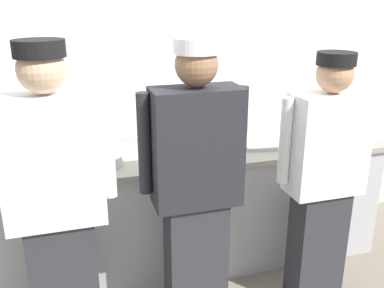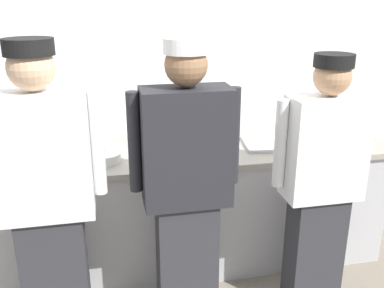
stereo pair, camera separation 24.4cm
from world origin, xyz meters
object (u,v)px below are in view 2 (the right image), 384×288
mixing_bowl_steel (201,143)px  deli_cup (315,133)px  chef_far_right (321,182)px  plate_stack_rear (105,157)px  ramekin_orange_sauce (38,159)px  ramekin_red_sauce (151,152)px  ramekin_yellow_sauce (26,150)px  squeeze_bottle_primary (78,138)px  chef_center (187,185)px  chefs_knife (6,168)px  plate_stack_front (7,159)px  chef_near_left (47,197)px  sheet_tray (278,143)px  ramekin_green_sauce (67,163)px

mixing_bowl_steel → deli_cup: 0.91m
chef_far_right → plate_stack_rear: 1.38m
ramekin_orange_sauce → ramekin_red_sauce: bearing=0.2°
ramekin_yellow_sauce → ramekin_orange_sauce: bearing=-62.3°
plate_stack_rear → squeeze_bottle_primary: squeeze_bottle_primary is taller
chef_center → chefs_knife: size_ratio=6.30×
chef_far_right → ramekin_red_sauce: (-0.96, 0.60, 0.05)m
chef_far_right → plate_stack_front: bearing=161.6°
chef_near_left → plate_stack_rear: chef_near_left is taller
ramekin_yellow_sauce → squeeze_bottle_primary: bearing=-2.3°
chef_far_right → plate_stack_front: (-1.89, 0.63, 0.05)m
plate_stack_rear → ramekin_red_sauce: size_ratio=2.03×
sheet_tray → ramekin_yellow_sauce: size_ratio=5.17×
plate_stack_rear → chefs_knife: bearing=-179.4°
squeeze_bottle_primary → chef_center: bearing=-52.0°
squeeze_bottle_primary → ramekin_green_sauce: size_ratio=2.01×
mixing_bowl_steel → ramekin_green_sauce: bearing=-174.1°
mixing_bowl_steel → squeeze_bottle_primary: (-0.84, 0.18, 0.04)m
chef_center → ramekin_yellow_sauce: (-0.97, 0.80, -0.01)m
squeeze_bottle_primary → ramekin_yellow_sauce: (-0.35, 0.01, -0.07)m
chef_near_left → ramekin_red_sauce: (0.62, 0.62, -0.02)m
plate_stack_rear → ramekin_orange_sauce: size_ratio=2.41×
chefs_knife → chef_near_left: bearing=-60.8°
chef_near_left → chef_far_right: size_ratio=1.07×
ramekin_red_sauce → deli_cup: bearing=3.5°
chef_near_left → ramekin_yellow_sauce: size_ratio=17.99×
plate_stack_rear → ramekin_orange_sauce: 0.43m
chef_center → ramekin_yellow_sauce: size_ratio=17.85×
chefs_knife → plate_stack_front: bearing=96.4°
plate_stack_front → mixing_bowl_steel: 1.28m
deli_cup → chefs_knife: bearing=-176.1°
chef_near_left → plate_stack_front: 0.71m
squeeze_bottle_primary → ramekin_orange_sauce: bearing=-145.0°
chef_near_left → mixing_bowl_steel: (0.97, 0.61, 0.02)m
chef_near_left → sheet_tray: bearing=22.0°
plate_stack_rear → sheet_tray: plate_stack_rear is taller
plate_stack_front → ramekin_green_sauce: size_ratio=1.86×
sheet_tray → squeeze_bottle_primary: 1.43m
plate_stack_front → ramekin_orange_sauce: size_ratio=2.16×
chef_center → sheet_tray: chef_center is taller
chef_near_left → chefs_knife: 0.63m
plate_stack_front → ramekin_red_sauce: 0.93m
squeeze_bottle_primary → deli_cup: size_ratio=2.12×
chef_center → ramekin_yellow_sauce: chef_center is taller
plate_stack_front → ramekin_orange_sauce: 0.20m
plate_stack_rear → ramekin_green_sauce: bearing=-170.7°
chef_center → plate_stack_front: (-1.06, 0.64, -0.00)m
chef_near_left → deli_cup: 1.99m
chef_near_left → ramekin_green_sauce: size_ratio=17.12×
ramekin_red_sauce → sheet_tray: bearing=0.7°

